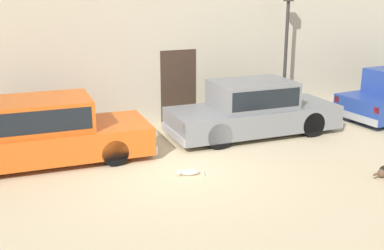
# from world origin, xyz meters

# --- Properties ---
(ground_plane) EXTENTS (80.00, 80.00, 0.00)m
(ground_plane) POSITION_xyz_m (0.00, 0.00, 0.00)
(ground_plane) COLOR #CCB78E
(parked_sedan_nearest) EXTENTS (4.86, 1.97, 1.49)m
(parked_sedan_nearest) POSITION_xyz_m (-2.49, 1.60, 0.73)
(parked_sedan_nearest) COLOR #D15619
(parked_sedan_nearest) RESTS_ON ground_plane
(parked_sedan_second) EXTENTS (4.73, 1.86, 1.46)m
(parked_sedan_second) POSITION_xyz_m (2.89, 1.59, 0.72)
(parked_sedan_second) COLOR slate
(parked_sedan_second) RESTS_ON ground_plane
(stray_cat) EXTENTS (0.63, 0.30, 0.16)m
(stray_cat) POSITION_xyz_m (0.16, -0.46, 0.07)
(stray_cat) COLOR beige
(stray_cat) RESTS_ON ground_plane
(street_lamp) EXTENTS (0.22, 0.22, 3.72)m
(street_lamp) POSITION_xyz_m (4.80, 2.99, 2.39)
(street_lamp) COLOR #2D2B28
(street_lamp) RESTS_ON ground_plane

